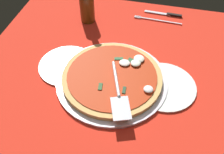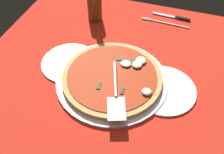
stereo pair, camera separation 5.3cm
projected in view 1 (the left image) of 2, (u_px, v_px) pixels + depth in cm
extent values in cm
cube|color=red|center=(114.00, 81.00, 92.00)|extent=(105.77, 105.77, 0.80)
cube|color=silver|center=(9.00, 38.00, 107.76)|extent=(8.81, 8.81, 0.10)
cube|color=silver|center=(28.00, 15.00, 119.30)|extent=(8.81, 8.81, 0.10)
cube|color=silver|center=(19.00, 55.00, 100.64)|extent=(8.81, 8.81, 0.10)
cube|color=silver|center=(37.00, 28.00, 112.18)|extent=(8.81, 8.81, 0.10)
cube|color=silver|center=(53.00, 7.00, 123.72)|extent=(8.81, 8.81, 0.10)
cube|color=silver|center=(5.00, 114.00, 81.97)|extent=(8.81, 8.81, 0.10)
cube|color=silver|center=(29.00, 75.00, 93.51)|extent=(8.81, 8.81, 0.10)
cube|color=silver|center=(48.00, 44.00, 105.05)|extent=(8.81, 8.81, 0.10)
cube|color=silver|center=(63.00, 20.00, 116.60)|extent=(8.81, 8.81, 0.10)
cube|color=silver|center=(76.00, 0.00, 128.14)|extent=(8.81, 8.81, 0.10)
cube|color=silver|center=(18.00, 144.00, 74.85)|extent=(8.81, 8.81, 0.10)
cube|color=silver|center=(42.00, 98.00, 86.39)|extent=(8.81, 8.81, 0.10)
cube|color=silver|center=(61.00, 62.00, 97.93)|extent=(8.81, 8.81, 0.10)
cube|color=silver|center=(76.00, 34.00, 109.47)|extent=(8.81, 8.81, 0.10)
cube|color=silver|center=(87.00, 12.00, 121.01)|extent=(8.81, 8.81, 0.10)
cube|color=silver|center=(57.00, 125.00, 79.27)|extent=(8.81, 8.81, 0.10)
cube|color=silver|center=(75.00, 83.00, 90.81)|extent=(8.81, 8.81, 0.10)
cube|color=silver|center=(89.00, 51.00, 102.35)|extent=(8.81, 8.81, 0.10)
cube|color=silver|center=(101.00, 25.00, 113.89)|extent=(8.81, 8.81, 0.10)
cube|color=silver|center=(110.00, 4.00, 125.43)|extent=(8.81, 8.81, 0.10)
cube|color=silver|center=(92.00, 107.00, 83.68)|extent=(8.81, 8.81, 0.10)
cube|color=silver|center=(105.00, 70.00, 95.23)|extent=(8.81, 8.81, 0.10)
cube|color=silver|center=(116.00, 40.00, 106.77)|extent=(8.81, 8.81, 0.10)
cube|color=silver|center=(124.00, 16.00, 118.31)|extent=(8.81, 8.81, 0.10)
cube|color=silver|center=(112.00, 136.00, 76.56)|extent=(8.81, 8.81, 0.10)
cube|color=silver|center=(124.00, 92.00, 88.10)|extent=(8.81, 8.81, 0.10)
cube|color=silver|center=(133.00, 58.00, 99.64)|extent=(8.81, 8.81, 0.10)
cube|color=silver|center=(140.00, 31.00, 111.18)|extent=(8.81, 8.81, 0.10)
cube|color=silver|center=(145.00, 9.00, 122.73)|extent=(8.81, 8.81, 0.10)
cube|color=silver|center=(145.00, 118.00, 80.98)|extent=(8.81, 8.81, 0.10)
cube|color=silver|center=(152.00, 78.00, 92.52)|extent=(8.81, 8.81, 0.10)
cube|color=silver|center=(158.00, 47.00, 104.06)|extent=(8.81, 8.81, 0.10)
cube|color=silver|center=(162.00, 22.00, 115.60)|extent=(8.81, 8.81, 0.10)
cube|color=silver|center=(171.00, 149.00, 73.85)|extent=(8.81, 8.81, 0.10)
cube|color=silver|center=(175.00, 101.00, 85.40)|extent=(8.81, 8.81, 0.10)
cube|color=silver|center=(178.00, 65.00, 96.94)|extent=(8.81, 8.81, 0.10)
cube|color=silver|center=(181.00, 36.00, 108.48)|extent=(8.81, 8.81, 0.10)
cube|color=silver|center=(183.00, 13.00, 120.02)|extent=(8.81, 8.81, 0.10)
cube|color=silver|center=(202.00, 129.00, 78.27)|extent=(8.81, 8.81, 0.10)
cube|color=silver|center=(202.00, 86.00, 89.81)|extent=(8.81, 8.81, 0.10)
cube|color=silver|center=(202.00, 53.00, 101.35)|extent=(8.81, 8.81, 0.10)
cube|color=silver|center=(202.00, 27.00, 112.90)|extent=(8.81, 8.81, 0.10)
cube|color=silver|center=(224.00, 43.00, 105.77)|extent=(8.81, 8.81, 0.10)
cube|color=silver|center=(221.00, 18.00, 117.31)|extent=(8.81, 8.81, 0.10)
cylinder|color=silver|center=(112.00, 80.00, 90.78)|extent=(39.53, 39.53, 1.33)
cylinder|color=silver|center=(67.00, 65.00, 95.97)|extent=(21.38, 21.38, 1.00)
cylinder|color=white|center=(164.00, 86.00, 89.09)|extent=(22.41, 22.41, 1.00)
cylinder|color=tan|center=(112.00, 77.00, 89.66)|extent=(35.23, 35.23, 1.71)
cylinder|color=#AD2C0E|center=(112.00, 75.00, 88.92)|extent=(31.55, 31.55, 0.30)
ellipsoid|color=white|center=(125.00, 63.00, 92.18)|extent=(4.00, 3.52, 1.01)
ellipsoid|color=silver|center=(148.00, 89.00, 83.73)|extent=(3.27, 3.22, 1.20)
ellipsoid|color=white|center=(139.00, 59.00, 93.45)|extent=(3.93, 4.25, 1.21)
ellipsoid|color=silver|center=(136.00, 63.00, 91.96)|extent=(3.68, 3.64, 1.18)
cube|color=#1C522A|center=(120.00, 59.00, 94.06)|extent=(3.42, 1.99, 0.30)
cube|color=#18361D|center=(124.00, 90.00, 84.06)|extent=(1.23, 2.95, 0.30)
cube|color=#1B4220|center=(133.00, 61.00, 93.37)|extent=(3.86, 2.75, 0.30)
cube|color=#1C4018|center=(100.00, 87.00, 85.08)|extent=(1.63, 3.11, 0.30)
cube|color=silver|center=(121.00, 108.00, 77.70)|extent=(8.26, 10.17, 0.30)
cylinder|color=silver|center=(116.00, 78.00, 85.52)|extent=(6.12, 14.84, 1.00)
cube|color=white|center=(162.00, 18.00, 116.96)|extent=(19.89, 13.59, 0.60)
cube|color=silver|center=(161.00, 21.00, 114.79)|extent=(18.55, 1.43, 0.25)
cube|color=silver|center=(138.00, 16.00, 117.19)|extent=(3.01, 0.35, 0.25)
cube|color=silver|center=(138.00, 17.00, 116.90)|extent=(3.01, 0.35, 0.25)
cube|color=silver|center=(138.00, 17.00, 116.62)|extent=(3.01, 0.35, 0.25)
cube|color=silver|center=(137.00, 18.00, 116.33)|extent=(3.01, 0.35, 0.25)
cube|color=black|center=(174.00, 15.00, 117.35)|extent=(6.98, 1.51, 0.80)
cube|color=silver|center=(157.00, 13.00, 118.98)|extent=(12.18, 1.94, 0.25)
cylinder|color=#56350F|center=(87.00, 9.00, 111.36)|extent=(6.38, 6.38, 12.44)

